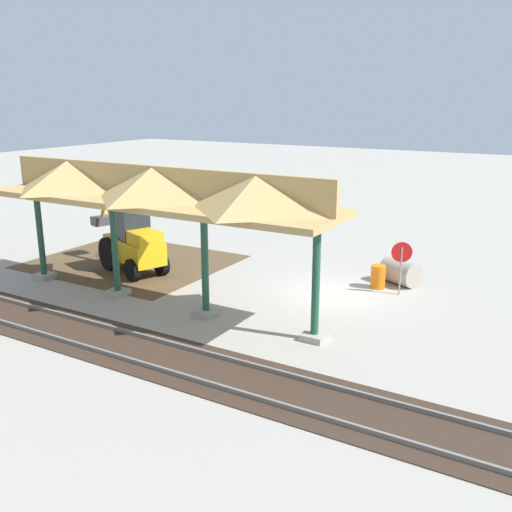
% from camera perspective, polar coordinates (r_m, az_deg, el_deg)
% --- Properties ---
extents(ground_plane, '(120.00, 120.00, 0.00)m').
position_cam_1_polar(ground_plane, '(21.50, 7.75, -3.79)').
color(ground_plane, '#9E998E').
extents(dirt_work_zone, '(8.23, 7.00, 0.01)m').
position_cam_1_polar(dirt_work_zone, '(26.00, -12.28, -0.57)').
color(dirt_work_zone, brown).
rests_on(dirt_work_zone, ground).
extents(platform_canopy, '(13.17, 3.20, 4.90)m').
position_cam_1_polar(platform_canopy, '(19.50, -10.12, 6.75)').
color(platform_canopy, '#9E998E').
rests_on(platform_canopy, ground).
extents(rail_tracks, '(60.00, 2.58, 0.15)m').
position_cam_1_polar(rail_tracks, '(15.42, -3.25, -11.68)').
color(rail_tracks, slate).
rests_on(rail_tracks, ground).
extents(stop_sign, '(0.70, 0.35, 2.01)m').
position_cam_1_polar(stop_sign, '(21.51, 14.34, -0.14)').
color(stop_sign, gray).
rests_on(stop_sign, ground).
extents(backhoe, '(5.07, 2.90, 2.82)m').
position_cam_1_polar(backhoe, '(24.33, -12.28, 1.42)').
color(backhoe, '#EAB214').
rests_on(backhoe, ground).
extents(dirt_mound, '(6.25, 6.25, 1.44)m').
position_cam_1_polar(dirt_mound, '(27.46, -12.56, 0.27)').
color(dirt_mound, brown).
rests_on(dirt_mound, ground).
extents(concrete_pipe, '(1.68, 1.50, 1.02)m').
position_cam_1_polar(concrete_pipe, '(22.99, 14.28, -1.52)').
color(concrete_pipe, '#9E9384').
rests_on(concrete_pipe, ground).
extents(traffic_barrel, '(0.56, 0.56, 0.90)m').
position_cam_1_polar(traffic_barrel, '(22.35, 12.11, -2.03)').
color(traffic_barrel, orange).
rests_on(traffic_barrel, ground).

